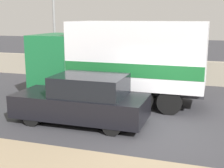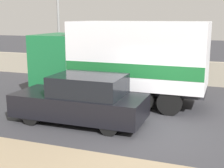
% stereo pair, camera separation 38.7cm
% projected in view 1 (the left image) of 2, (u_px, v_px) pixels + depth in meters
% --- Properties ---
extents(ground_plane, '(80.00, 80.00, 0.00)m').
position_uv_depth(ground_plane, '(146.00, 132.00, 9.41)').
color(ground_plane, '#38383D').
extents(stone_wall_backdrop, '(60.00, 0.35, 1.21)m').
position_uv_depth(stone_wall_backdrop, '(176.00, 72.00, 16.25)').
color(stone_wall_backdrop, '#A39984').
rests_on(stone_wall_backdrop, ground_plane).
extents(street_lamp, '(0.56, 0.28, 6.63)m').
position_uv_depth(street_lamp, '(54.00, 8.00, 16.49)').
color(street_lamp, gray).
rests_on(street_lamp, ground_plane).
extents(box_truck, '(6.89, 2.53, 3.24)m').
position_uv_depth(box_truck, '(121.00, 59.00, 12.40)').
color(box_truck, '#196B38').
rests_on(box_truck, ground_plane).
extents(car_hatchback, '(4.33, 1.79, 1.60)m').
position_uv_depth(car_hatchback, '(83.00, 100.00, 10.09)').
color(car_hatchback, black).
rests_on(car_hatchback, ground_plane).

